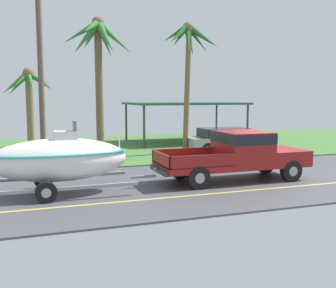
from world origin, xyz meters
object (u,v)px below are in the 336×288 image
Objects in this scene: utility_pole at (40,64)px; palm_tree_mid at (99,49)px; palm_tree_near_left at (188,50)px; palm_tree_near_right at (28,89)px; parked_sedan_near at (226,140)px; carport_awning at (185,104)px; boat_on_trailer at (58,159)px; pickup_truck_towing at (241,153)px.

palm_tree_mid is at bearing 31.04° from utility_pole.
utility_pole is at bearing -163.50° from palm_tree_near_left.
palm_tree_near_right is 7.60m from palm_tree_mid.
parked_sedan_near is 11.11m from utility_pole.
utility_pole is at bearing -166.45° from parked_sedan_near.
palm_tree_mid is (-4.90, -0.60, -0.17)m from palm_tree_near_left.
carport_awning is 1.54× the size of palm_tree_near_right.
palm_tree_near_left reaches higher than palm_tree_near_right.
parked_sedan_near is at bearing 36.18° from boat_on_trailer.
parked_sedan_near is at bearing 13.55° from utility_pole.
carport_awning reaches higher than boat_on_trailer.
boat_on_trailer is at bearing -127.21° from carport_awning.
boat_on_trailer is 0.83× the size of palm_tree_mid.
boat_on_trailer is 0.81× the size of palm_tree_near_left.
parked_sedan_near is 0.67× the size of palm_tree_near_left.
pickup_truck_towing is 0.86× the size of palm_tree_mid.
pickup_truck_towing is at bearing -34.12° from utility_pole.
palm_tree_near_left is at bearing -36.35° from palm_tree_near_right.
boat_on_trailer is at bearing -143.82° from parked_sedan_near.
palm_tree_mid is 0.80× the size of utility_pole.
parked_sedan_near is at bearing 3.83° from palm_tree_near_left.
palm_tree_mid is 3.39m from utility_pole.
pickup_truck_towing is at bearing -113.33° from parked_sedan_near.
pickup_truck_towing reaches higher than parked_sedan_near.
boat_on_trailer is at bearing 180.00° from pickup_truck_towing.
parked_sedan_near is 0.68× the size of palm_tree_mid.
carport_awning is at bearing 52.79° from boat_on_trailer.
utility_pole reaches higher than pickup_truck_towing.
palm_tree_near_left is at bearing -176.17° from parked_sedan_near.
utility_pole is (-7.02, 4.76, 3.51)m from pickup_truck_towing.
parked_sedan_near is (9.84, 7.20, -0.47)m from boat_on_trailer.
palm_tree_near_left is (-2.43, -0.16, 4.96)m from parked_sedan_near.
boat_on_trailer is 0.76× the size of carport_awning.
palm_tree_near_left is at bearing 84.54° from pickup_truck_towing.
palm_tree_near_right is at bearing 93.32° from utility_pole.
palm_tree_mid is (-6.77, -5.79, 2.81)m from carport_awning.
palm_tree_near_right is 0.56× the size of utility_pole.
palm_tree_near_right is (-10.05, 0.82, 0.98)m from carport_awning.
carport_awning reaches higher than pickup_truck_towing.
utility_pole reaches higher than boat_on_trailer.
parked_sedan_near is 0.62× the size of carport_awning.
palm_tree_mid is at bearing -173.07° from palm_tree_near_left.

